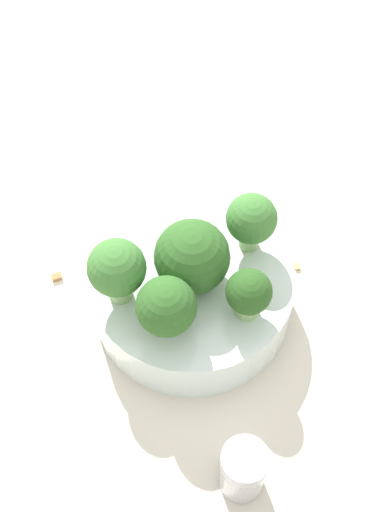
% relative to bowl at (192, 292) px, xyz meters
% --- Properties ---
extents(ground_plane, '(3.00, 3.00, 0.00)m').
position_rel_bowl_xyz_m(ground_plane, '(0.00, 0.00, -0.02)').
color(ground_plane, beige).
extents(bowl, '(0.16, 0.16, 0.05)m').
position_rel_bowl_xyz_m(bowl, '(0.00, 0.00, 0.00)').
color(bowl, silver).
rests_on(bowl, ground_plane).
extents(broccoli_floret_0, '(0.06, 0.06, 0.06)m').
position_rel_bowl_xyz_m(broccoli_floret_0, '(-0.00, 0.00, 0.05)').
color(broccoli_floret_0, '#8EB770').
rests_on(broccoli_floret_0, bowl).
extents(broccoli_floret_1, '(0.04, 0.04, 0.06)m').
position_rel_bowl_xyz_m(broccoli_floret_1, '(0.05, 0.03, 0.06)').
color(broccoli_floret_1, '#8EB770').
rests_on(broccoli_floret_1, bowl).
extents(broccoli_floret_2, '(0.05, 0.05, 0.06)m').
position_rel_bowl_xyz_m(broccoli_floret_2, '(-0.02, -0.05, 0.06)').
color(broccoli_floret_2, '#8EB770').
rests_on(broccoli_floret_2, bowl).
extents(broccoli_floret_3, '(0.04, 0.04, 0.05)m').
position_rel_bowl_xyz_m(broccoli_floret_3, '(0.04, -0.03, 0.05)').
color(broccoli_floret_3, '#8EB770').
rests_on(broccoli_floret_3, bowl).
extents(broccoli_floret_4, '(0.04, 0.04, 0.06)m').
position_rel_bowl_xyz_m(broccoli_floret_4, '(-0.06, -0.02, 0.06)').
color(broccoli_floret_4, '#8EB770').
rests_on(broccoli_floret_4, bowl).
extents(pepper_shaker, '(0.03, 0.03, 0.06)m').
position_rel_bowl_xyz_m(pepper_shaker, '(0.04, -0.15, 0.00)').
color(pepper_shaker, '#B2B7BC').
rests_on(pepper_shaker, ground_plane).
extents(almond_crumb_0, '(0.01, 0.01, 0.01)m').
position_rel_bowl_xyz_m(almond_crumb_0, '(0.09, 0.04, -0.02)').
color(almond_crumb_0, tan).
rests_on(almond_crumb_0, ground_plane).
extents(almond_crumb_1, '(0.01, 0.01, 0.01)m').
position_rel_bowl_xyz_m(almond_crumb_1, '(-0.12, 0.02, -0.02)').
color(almond_crumb_1, olive).
rests_on(almond_crumb_1, ground_plane).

